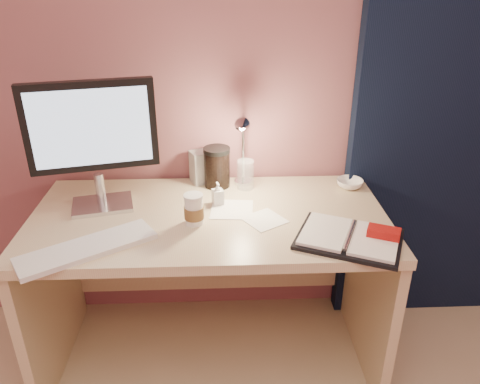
{
  "coord_description": "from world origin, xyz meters",
  "views": [
    {
      "loc": [
        0.05,
        -0.24,
        1.62
      ],
      "look_at": [
        0.12,
        1.33,
        0.85
      ],
      "focal_mm": 35.0,
      "sensor_mm": 36.0,
      "label": 1
    }
  ],
  "objects_px": {
    "desk": "(211,252)",
    "bowl": "(350,184)",
    "dark_jar": "(217,169)",
    "clear_cup": "(246,175)",
    "desk_lamp": "(246,145)",
    "keyboard": "(87,248)",
    "monitor": "(92,135)",
    "coffee_cup": "(194,210)",
    "planner": "(352,237)",
    "lotion_bottle": "(218,193)",
    "product_box": "(202,167)"
  },
  "relations": [
    {
      "from": "desk",
      "to": "bowl",
      "type": "distance_m",
      "value": 0.68
    },
    {
      "from": "desk",
      "to": "dark_jar",
      "type": "xyz_separation_m",
      "value": [
        0.03,
        0.19,
        0.31
      ]
    },
    {
      "from": "clear_cup",
      "to": "desk_lamp",
      "type": "bearing_deg",
      "value": -91.12
    },
    {
      "from": "keyboard",
      "to": "bowl",
      "type": "relative_size",
      "value": 4.03
    },
    {
      "from": "clear_cup",
      "to": "bowl",
      "type": "relative_size",
      "value": 1.11
    },
    {
      "from": "monitor",
      "to": "coffee_cup",
      "type": "relative_size",
      "value": 4.24
    },
    {
      "from": "desk",
      "to": "planner",
      "type": "xyz_separation_m",
      "value": [
        0.51,
        -0.29,
        0.24
      ]
    },
    {
      "from": "lotion_bottle",
      "to": "desk",
      "type": "bearing_deg",
      "value": -158.88
    },
    {
      "from": "monitor",
      "to": "dark_jar",
      "type": "distance_m",
      "value": 0.55
    },
    {
      "from": "dark_jar",
      "to": "desk_lamp",
      "type": "relative_size",
      "value": 0.47
    },
    {
      "from": "clear_cup",
      "to": "bowl",
      "type": "bearing_deg",
      "value": -1.85
    },
    {
      "from": "coffee_cup",
      "to": "planner",
      "type": "bearing_deg",
      "value": -14.82
    },
    {
      "from": "desk",
      "to": "dark_jar",
      "type": "relative_size",
      "value": 8.79
    },
    {
      "from": "dark_jar",
      "to": "product_box",
      "type": "height_order",
      "value": "dark_jar"
    },
    {
      "from": "coffee_cup",
      "to": "clear_cup",
      "type": "height_order",
      "value": "clear_cup"
    },
    {
      "from": "planner",
      "to": "coffee_cup",
      "type": "distance_m",
      "value": 0.59
    },
    {
      "from": "desk",
      "to": "product_box",
      "type": "relative_size",
      "value": 9.59
    },
    {
      "from": "planner",
      "to": "product_box",
      "type": "relative_size",
      "value": 2.98
    },
    {
      "from": "keyboard",
      "to": "desk_lamp",
      "type": "relative_size",
      "value": 1.36
    },
    {
      "from": "keyboard",
      "to": "desk_lamp",
      "type": "distance_m",
      "value": 0.75
    },
    {
      "from": "planner",
      "to": "dark_jar",
      "type": "distance_m",
      "value": 0.68
    },
    {
      "from": "clear_cup",
      "to": "bowl",
      "type": "height_order",
      "value": "clear_cup"
    },
    {
      "from": "clear_cup",
      "to": "coffee_cup",
      "type": "bearing_deg",
      "value": -124.73
    },
    {
      "from": "coffee_cup",
      "to": "bowl",
      "type": "height_order",
      "value": "coffee_cup"
    },
    {
      "from": "bowl",
      "to": "lotion_bottle",
      "type": "distance_m",
      "value": 0.6
    },
    {
      "from": "product_box",
      "to": "desk_lamp",
      "type": "bearing_deg",
      "value": -54.19
    },
    {
      "from": "planner",
      "to": "desk_lamp",
      "type": "relative_size",
      "value": 1.27
    },
    {
      "from": "desk",
      "to": "monitor",
      "type": "xyz_separation_m",
      "value": [
        -0.43,
        0.01,
        0.53
      ]
    },
    {
      "from": "dark_jar",
      "to": "desk",
      "type": "bearing_deg",
      "value": -100.12
    },
    {
      "from": "bowl",
      "to": "dark_jar",
      "type": "relative_size",
      "value": 0.73
    },
    {
      "from": "desk_lamp",
      "to": "planner",
      "type": "bearing_deg",
      "value": -44.7
    },
    {
      "from": "clear_cup",
      "to": "lotion_bottle",
      "type": "relative_size",
      "value": 1.34
    },
    {
      "from": "monitor",
      "to": "desk",
      "type": "bearing_deg",
      "value": -14.15
    },
    {
      "from": "monitor",
      "to": "dark_jar",
      "type": "height_order",
      "value": "monitor"
    },
    {
      "from": "lotion_bottle",
      "to": "dark_jar",
      "type": "relative_size",
      "value": 0.6
    },
    {
      "from": "clear_cup",
      "to": "keyboard",
      "type": "bearing_deg",
      "value": -140.13
    },
    {
      "from": "monitor",
      "to": "desk_lamp",
      "type": "bearing_deg",
      "value": -1.53
    },
    {
      "from": "desk",
      "to": "desk_lamp",
      "type": "xyz_separation_m",
      "value": [
        0.16,
        0.13,
        0.44
      ]
    },
    {
      "from": "monitor",
      "to": "desk_lamp",
      "type": "xyz_separation_m",
      "value": [
        0.59,
        0.12,
        -0.09
      ]
    },
    {
      "from": "desk",
      "to": "product_box",
      "type": "xyz_separation_m",
      "value": [
        -0.03,
        0.24,
        0.3
      ]
    },
    {
      "from": "dark_jar",
      "to": "product_box",
      "type": "distance_m",
      "value": 0.08
    },
    {
      "from": "coffee_cup",
      "to": "lotion_bottle",
      "type": "xyz_separation_m",
      "value": [
        0.09,
        0.16,
        -0.01
      ]
    },
    {
      "from": "coffee_cup",
      "to": "bowl",
      "type": "xyz_separation_m",
      "value": [
        0.67,
        0.29,
        -0.04
      ]
    },
    {
      "from": "lotion_bottle",
      "to": "coffee_cup",
      "type": "bearing_deg",
      "value": -119.83
    },
    {
      "from": "desk",
      "to": "monitor",
      "type": "height_order",
      "value": "monitor"
    },
    {
      "from": "planner",
      "to": "dark_jar",
      "type": "xyz_separation_m",
      "value": [
        -0.48,
        0.48,
        0.07
      ]
    },
    {
      "from": "clear_cup",
      "to": "lotion_bottle",
      "type": "height_order",
      "value": "clear_cup"
    },
    {
      "from": "keyboard",
      "to": "clear_cup",
      "type": "xyz_separation_m",
      "value": [
        0.57,
        0.48,
        0.05
      ]
    },
    {
      "from": "desk",
      "to": "clear_cup",
      "type": "distance_m",
      "value": 0.37
    },
    {
      "from": "desk",
      "to": "keyboard",
      "type": "bearing_deg",
      "value": -142.72
    }
  ]
}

